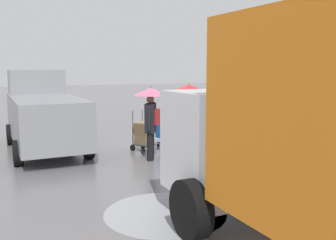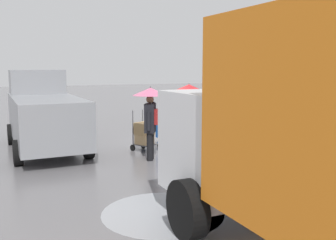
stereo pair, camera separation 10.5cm
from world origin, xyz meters
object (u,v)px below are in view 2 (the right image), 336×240
Objects in this scene: cargo_van_parked_right at (44,114)px; hand_dolly_boxes at (144,134)px; shopping_cart_vendor at (169,131)px; pedestrian_black_side at (151,106)px; pedestrian_pink_side at (190,100)px.

cargo_van_parked_right is 3.35m from hand_dolly_boxes.
shopping_cart_vendor is 0.79× the size of hand_dolly_boxes.
pedestrian_black_side reaches higher than shopping_cart_vendor.
shopping_cart_vendor is 2.05m from pedestrian_black_side.
pedestrian_pink_side is 1.00× the size of pedestrian_black_side.
hand_dolly_boxes is at bearing -99.38° from pedestrian_black_side.
pedestrian_black_side reaches higher than hand_dolly_boxes.
shopping_cart_vendor is 0.49× the size of pedestrian_pink_side.
cargo_van_parked_right reaches higher than pedestrian_black_side.
shopping_cart_vendor is at bearing -130.06° from pedestrian_black_side.
shopping_cart_vendor is at bearing 10.70° from pedestrian_pink_side.
hand_dolly_boxes is 2.13m from pedestrian_pink_side.
shopping_cart_vendor is at bearing 161.37° from cargo_van_parked_right.
hand_dolly_boxes is at bearing 152.48° from cargo_van_parked_right.
shopping_cart_vendor is (-3.88, 1.31, -0.61)m from cargo_van_parked_right.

